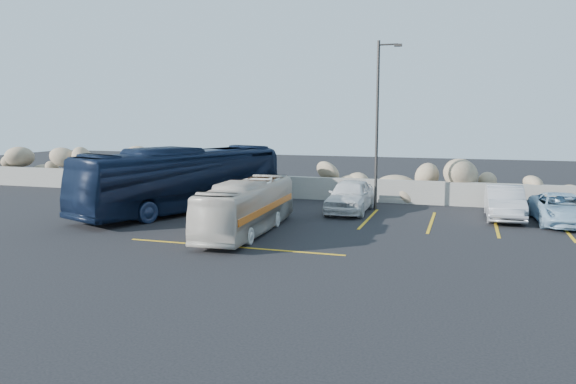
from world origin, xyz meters
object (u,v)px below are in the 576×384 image
(lamppost, at_px, (378,121))
(car_b, at_px, (505,203))
(car_d, at_px, (562,209))
(tour_coach, at_px, (182,180))
(vintage_bus, at_px, (247,207))
(car_a, at_px, (350,196))

(lamppost, relative_size, car_b, 1.82)
(car_d, bearing_deg, tour_coach, -176.47)
(vintage_bus, bearing_deg, car_b, 30.42)
(car_a, bearing_deg, tour_coach, -163.04)
(lamppost, height_order, tour_coach, lamppost)
(tour_coach, distance_m, car_d, 16.80)
(car_b, height_order, car_d, car_b)
(tour_coach, bearing_deg, car_d, 28.67)
(tour_coach, height_order, car_b, tour_coach)
(car_a, distance_m, car_d, 9.08)
(lamppost, relative_size, tour_coach, 0.73)
(lamppost, relative_size, vintage_bus, 1.09)
(vintage_bus, height_order, car_a, vintage_bus)
(lamppost, bearing_deg, tour_coach, -159.20)
(vintage_bus, relative_size, car_b, 1.67)
(tour_coach, distance_m, car_b, 14.69)
(lamppost, bearing_deg, car_d, -8.72)
(vintage_bus, distance_m, car_a, 6.61)
(vintage_bus, height_order, tour_coach, tour_coach)
(lamppost, height_order, car_b, lamppost)
(vintage_bus, relative_size, tour_coach, 0.67)
(lamppost, distance_m, tour_coach, 9.69)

